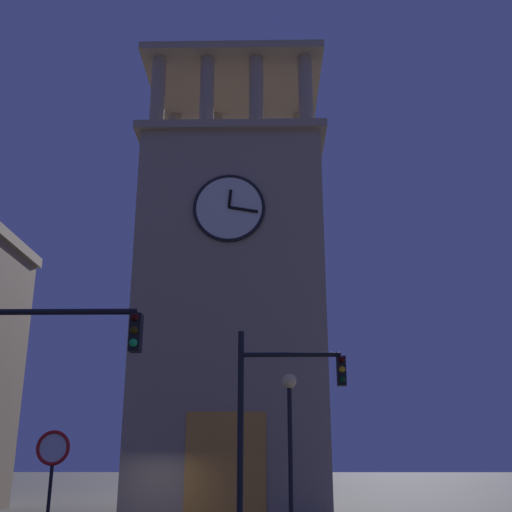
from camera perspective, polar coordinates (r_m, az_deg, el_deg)
The scene contains 4 objects.
clocktower at distance 30.19m, azimuth -2.17°, elevation -4.61°, with size 8.98×7.17×23.63m.
traffic_signal_far at distance 16.45m, azimuth 1.76°, elevation -13.42°, with size 2.78×0.41×5.36m.
street_lamp at distance 19.43m, azimuth 3.07°, elevation -14.56°, with size 0.44×0.44×4.65m.
no_horn_sign at distance 15.69m, azimuth -17.92°, elevation -16.96°, with size 0.78×0.14×2.80m.
Camera 1 is at (-4.23, 23.82, 2.14)m, focal length 44.30 mm.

